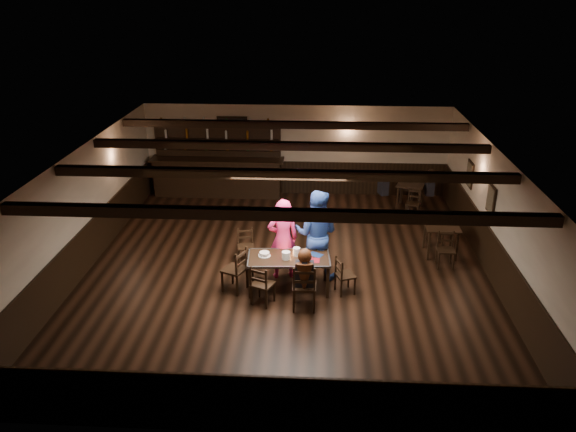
# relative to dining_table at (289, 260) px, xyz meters

# --- Properties ---
(ground) EXTENTS (10.00, 10.00, 0.00)m
(ground) POSITION_rel_dining_table_xyz_m (-0.10, 0.86, -0.68)
(ground) COLOR black
(ground) RESTS_ON ground
(room_shell) EXTENTS (9.02, 10.02, 2.71)m
(room_shell) POSITION_rel_dining_table_xyz_m (-0.09, 0.90, 1.07)
(room_shell) COLOR beige
(room_shell) RESTS_ON ground
(dining_table) EXTENTS (1.75, 0.95, 0.75)m
(dining_table) POSITION_rel_dining_table_xyz_m (0.00, 0.00, 0.00)
(dining_table) COLOR black
(dining_table) RESTS_ON ground
(chair_near_left) EXTENTS (0.53, 0.52, 0.86)m
(chair_near_left) POSITION_rel_dining_table_xyz_m (-0.52, -0.65, -0.18)
(chair_near_left) COLOR black
(chair_near_left) RESTS_ON ground
(chair_near_right) EXTENTS (0.46, 0.44, 0.99)m
(chair_near_right) POSITION_rel_dining_table_xyz_m (0.35, -0.81, -0.10)
(chair_near_right) COLOR black
(chair_near_right) RESTS_ON ground
(chair_end_left) EXTENTS (0.58, 0.59, 0.97)m
(chair_end_left) POSITION_rel_dining_table_xyz_m (-1.05, -0.14, -0.12)
(chair_end_left) COLOR black
(chair_end_left) RESTS_ON ground
(chair_end_right) EXTENTS (0.47, 0.48, 0.80)m
(chair_end_right) POSITION_rel_dining_table_xyz_m (1.11, -0.10, -0.21)
(chair_end_right) COLOR black
(chair_end_right) RESTS_ON ground
(chair_far_pushed) EXTENTS (0.44, 0.43, 0.81)m
(chair_far_pushed) POSITION_rel_dining_table_xyz_m (-1.06, 1.21, -0.21)
(chair_far_pushed) COLOR black
(chair_far_pushed) RESTS_ON ground
(woman_pink) EXTENTS (0.75, 0.58, 1.82)m
(woman_pink) POSITION_rel_dining_table_xyz_m (-0.16, 0.55, 0.23)
(woman_pink) COLOR #F72A4B
(woman_pink) RESTS_ON ground
(man_blue) EXTENTS (1.10, 0.94, 1.99)m
(man_blue) POSITION_rel_dining_table_xyz_m (0.56, 0.65, 0.31)
(man_blue) COLOR navy
(man_blue) RESTS_ON ground
(seated_person) EXTENTS (0.36, 0.54, 0.88)m
(seated_person) POSITION_rel_dining_table_xyz_m (0.35, -0.75, 0.18)
(seated_person) COLOR black
(seated_person) RESTS_ON ground
(cake) EXTENTS (0.26, 0.26, 0.08)m
(cake) POSITION_rel_dining_table_xyz_m (-0.51, 0.03, 0.11)
(cake) COLOR white
(cake) RESTS_ON dining_table
(plate_stack_a) EXTENTS (0.17, 0.17, 0.16)m
(plate_stack_a) POSITION_rel_dining_table_xyz_m (-0.05, -0.08, 0.15)
(plate_stack_a) COLOR white
(plate_stack_a) RESTS_ON dining_table
(plate_stack_b) EXTENTS (0.15, 0.15, 0.18)m
(plate_stack_b) POSITION_rel_dining_table_xyz_m (0.16, 0.09, 0.16)
(plate_stack_b) COLOR white
(plate_stack_b) RESTS_ON dining_table
(tea_light) EXTENTS (0.05, 0.05, 0.06)m
(tea_light) POSITION_rel_dining_table_xyz_m (0.01, 0.11, 0.10)
(tea_light) COLOR #A5A8AD
(tea_light) RESTS_ON dining_table
(salt_shaker) EXTENTS (0.03, 0.03, 0.08)m
(salt_shaker) POSITION_rel_dining_table_xyz_m (0.40, -0.04, 0.11)
(salt_shaker) COLOR silver
(salt_shaker) RESTS_ON dining_table
(pepper_shaker) EXTENTS (0.03, 0.03, 0.08)m
(pepper_shaker) POSITION_rel_dining_table_xyz_m (0.47, -0.06, 0.11)
(pepper_shaker) COLOR #A5A8AD
(pepper_shaker) RESTS_ON dining_table
(drink_glass) EXTENTS (0.07, 0.07, 0.10)m
(drink_glass) POSITION_rel_dining_table_xyz_m (0.34, 0.18, 0.12)
(drink_glass) COLOR silver
(drink_glass) RESTS_ON dining_table
(menu_red) EXTENTS (0.33, 0.24, 0.00)m
(menu_red) POSITION_rel_dining_table_xyz_m (0.47, -0.11, 0.07)
(menu_red) COLOR maroon
(menu_red) RESTS_ON dining_table
(menu_blue) EXTENTS (0.34, 0.32, 0.00)m
(menu_blue) POSITION_rel_dining_table_xyz_m (0.55, 0.14, 0.07)
(menu_blue) COLOR #0F244E
(menu_blue) RESTS_ON dining_table
(bar_counter) EXTENTS (3.96, 0.70, 2.20)m
(bar_counter) POSITION_rel_dining_table_xyz_m (-2.44, 5.58, 0.05)
(bar_counter) COLOR black
(bar_counter) RESTS_ON ground
(back_table_a) EXTENTS (0.78, 0.78, 0.75)m
(back_table_a) POSITION_rel_dining_table_xyz_m (3.49, 1.83, -0.03)
(back_table_a) COLOR black
(back_table_a) RESTS_ON ground
(back_table_b) EXTENTS (0.92, 0.92, 0.75)m
(back_table_b) POSITION_rel_dining_table_xyz_m (3.18, 4.72, -0.04)
(back_table_b) COLOR black
(back_table_b) RESTS_ON ground
(bg_patron_left) EXTENTS (0.30, 0.39, 0.71)m
(bg_patron_left) POSITION_rel_dining_table_xyz_m (2.40, 4.62, 0.14)
(bg_patron_left) COLOR black
(bg_patron_left) RESTS_ON ground
(bg_patron_right) EXTENTS (0.23, 0.36, 0.73)m
(bg_patron_right) POSITION_rel_dining_table_xyz_m (3.70, 4.67, 0.15)
(bg_patron_right) COLOR black
(bg_patron_right) RESTS_ON ground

